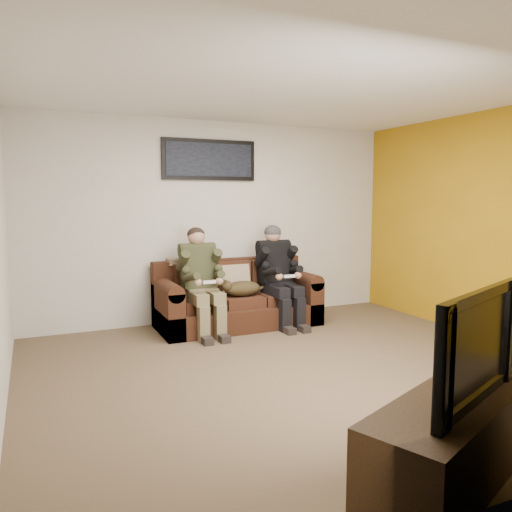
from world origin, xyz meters
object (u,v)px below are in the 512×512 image
sofa (236,301)px  person_left (201,275)px  television (460,343)px  framed_poster (209,160)px  person_right (278,270)px  tv_stand (455,437)px  cat (241,288)px

sofa → person_left: 0.67m
television → framed_poster: bearing=68.0°
sofa → person_left: (-0.52, -0.17, 0.39)m
person_right → television: bearing=-100.6°
person_left → person_right: 1.03m
framed_poster → tv_stand: bearing=-89.4°
person_left → person_right: size_ratio=0.99×
person_left → television: bearing=-84.4°
sofa → person_right: 0.67m
person_right → framed_poster: 1.67m
sofa → person_left: bearing=-162.0°
cat → framed_poster: size_ratio=0.53×
sofa → television: (-0.16, -3.77, 0.49)m
person_left → television: (0.36, -3.60, 0.10)m
cat → sofa: bearing=88.6°
person_right → tv_stand: size_ratio=0.83×
person_left → television: person_left is taller
framed_poster → television: bearing=-89.4°
cat → television: size_ratio=0.60×
framed_poster → tv_stand: 4.56m
sofa → framed_poster: framed_poster is taller
cat → tv_stand: (-0.16, -3.59, -0.26)m
person_right → cat: 0.56m
framed_poster → person_left: bearing=-119.3°
person_right → framed_poster: (-0.72, 0.56, 1.40)m
tv_stand → framed_poster: bearing=68.0°
framed_poster → television: (0.04, -4.17, -1.30)m
tv_stand → television: (0.00, 0.00, 0.56)m
sofa → tv_stand: (-0.16, -3.77, -0.07)m
person_left → cat: 0.55m
sofa → television: 3.81m
sofa → cat: (-0.00, -0.18, 0.19)m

